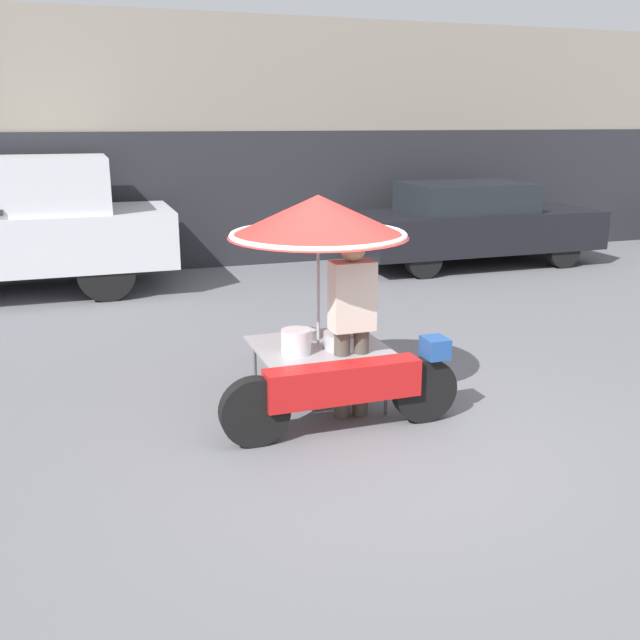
% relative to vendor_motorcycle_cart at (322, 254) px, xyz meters
% --- Properties ---
extents(ground_plane, '(36.00, 36.00, 0.00)m').
position_rel_vendor_motorcycle_cart_xyz_m(ground_plane, '(0.27, -0.87, -1.45)').
color(ground_plane, slate).
extents(shopfront_building, '(28.00, 2.06, 4.34)m').
position_rel_vendor_motorcycle_cart_xyz_m(shopfront_building, '(0.27, 7.91, 0.71)').
color(shopfront_building, gray).
rests_on(shopfront_building, ground).
extents(vendor_motorcycle_cart, '(2.12, 1.60, 1.96)m').
position_rel_vendor_motorcycle_cart_xyz_m(vendor_motorcycle_cart, '(0.00, 0.00, 0.00)').
color(vendor_motorcycle_cart, black).
rests_on(vendor_motorcycle_cart, ground).
extents(vendor_person, '(0.38, 0.22, 1.64)m').
position_rel_vendor_motorcycle_cart_xyz_m(vendor_person, '(0.19, -0.25, -0.53)').
color(vendor_person, '#4C473D').
rests_on(vendor_person, ground).
extents(parked_car, '(4.52, 1.77, 1.51)m').
position_rel_vendor_motorcycle_cart_xyz_m(parked_car, '(4.82, 5.56, -0.68)').
color(parked_car, black).
rests_on(parked_car, ground).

